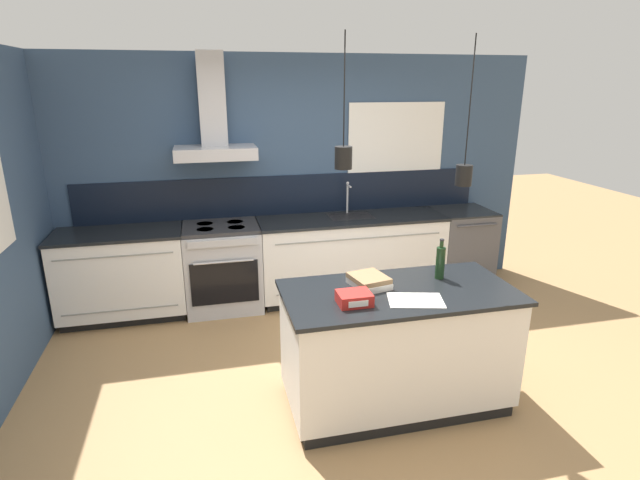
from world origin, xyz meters
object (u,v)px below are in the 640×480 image
object	(u,v)px
oven_range	(223,267)
book_stack	(369,281)
dishwasher	(460,248)
red_supply_box	(354,298)
bottle_on_island	(440,262)

from	to	relation	value
oven_range	book_stack	size ratio (longest dim) A/B	2.83
dishwasher	oven_range	bearing A→B (deg)	-179.91
oven_range	red_supply_box	bearing A→B (deg)	-70.05
bottle_on_island	book_stack	world-z (taller)	bottle_on_island
red_supply_box	book_stack	bearing A→B (deg)	54.08
bottle_on_island	book_stack	bearing A→B (deg)	-177.96
book_stack	red_supply_box	bearing A→B (deg)	-125.92
bottle_on_island	book_stack	distance (m)	0.57
bottle_on_island	book_stack	xyz separation A→B (m)	(-0.56, -0.02, -0.09)
bottle_on_island	red_supply_box	size ratio (longest dim) A/B	1.39
dishwasher	bottle_on_island	world-z (taller)	bottle_on_island
book_stack	red_supply_box	distance (m)	0.33
bottle_on_island	oven_range	bearing A→B (deg)	129.64
dishwasher	book_stack	xyz separation A→B (m)	(-1.77, -1.87, 0.49)
red_supply_box	oven_range	bearing A→B (deg)	109.95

